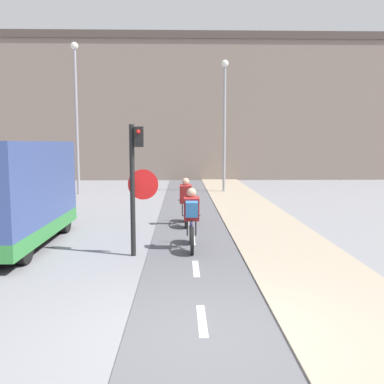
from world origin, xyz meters
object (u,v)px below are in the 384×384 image
Objects in this scene: cyclist_near at (192,220)px; cyclist_far at (186,204)px; traffic_light_pole at (136,175)px; van at (6,195)px; street_lamp_sidewalk at (225,112)px; street_lamp_far at (76,103)px.

cyclist_near is 1.01× the size of cyclist_far.
traffic_light_pole reaches higher than van.
street_lamp_sidewalk reaches higher than cyclist_near.
street_lamp_far reaches higher than van.
cyclist_near is (1.23, 0.49, -1.11)m from traffic_light_pole.
cyclist_far is 0.34× the size of van.
street_lamp_far is 10.37m from cyclist_far.
cyclist_near is at bearing -87.92° from cyclist_far.
van is (-3.26, 0.96, -0.56)m from traffic_light_pole.
traffic_light_pole is at bearing -107.84° from cyclist_far.
cyclist_near reaches higher than cyclist_far.
cyclist_near is (-1.94, -11.80, -3.34)m from street_lamp_sidewalk.
cyclist_far is (-0.11, 2.99, -0.04)m from cyclist_near.
street_lamp_sidewalk is at bearing 5.07° from street_lamp_far.
cyclist_far is at bearing -103.09° from street_lamp_sidewalk.
street_lamp_far is at bearing 94.31° from van.
street_lamp_far is 12.89m from cyclist_near.
street_lamp_sidewalk is 12.41m from cyclist_near.
cyclist_far is at bearing 92.08° from cyclist_near.
street_lamp_far is 1.49× the size of van.
traffic_light_pole is 0.44× the size of street_lamp_sidewalk.
street_lamp_far is 1.10× the size of street_lamp_sidewalk.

